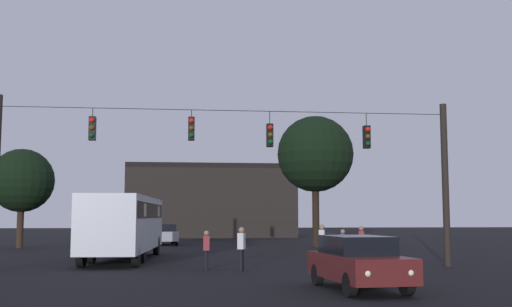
# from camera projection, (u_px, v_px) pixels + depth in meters

# --- Properties ---
(ground_plane) EXTENTS (168.00, 168.00, 0.00)m
(ground_plane) POSITION_uv_depth(u_px,v_px,m) (219.00, 256.00, 32.09)
(ground_plane) COLOR black
(ground_plane) RESTS_ON ground
(overhead_signal_span) EXTENTS (18.52, 0.44, 6.86)m
(overhead_signal_span) POSITION_uv_depth(u_px,v_px,m) (230.00, 168.00, 24.95)
(overhead_signal_span) COLOR black
(overhead_signal_span) RESTS_ON ground
(city_bus) EXTENTS (3.08, 11.12, 3.00)m
(city_bus) POSITION_uv_depth(u_px,v_px,m) (125.00, 221.00, 29.53)
(city_bus) COLOR #B7BCC6
(city_bus) RESTS_ON ground
(car_near_right) EXTENTS (2.17, 4.45, 1.52)m
(car_near_right) POSITION_uv_depth(u_px,v_px,m) (358.00, 262.00, 17.49)
(car_near_right) COLOR #511919
(car_near_right) RESTS_ON ground
(car_far_left) EXTENTS (2.27, 4.48, 1.52)m
(car_far_left) POSITION_uv_depth(u_px,v_px,m) (164.00, 234.00, 45.37)
(car_far_left) COLOR #99999E
(car_far_left) RESTS_ON ground
(pedestrian_crossing_left) EXTENTS (0.34, 0.42, 1.74)m
(pedestrian_crossing_left) POSITION_uv_depth(u_px,v_px,m) (322.00, 242.00, 26.69)
(pedestrian_crossing_left) COLOR black
(pedestrian_crossing_left) RESTS_ON ground
(pedestrian_crossing_center) EXTENTS (0.25, 0.37, 1.53)m
(pedestrian_crossing_center) POSITION_uv_depth(u_px,v_px,m) (206.00, 248.00, 24.10)
(pedestrian_crossing_center) COLOR black
(pedestrian_crossing_center) RESTS_ON ground
(pedestrian_crossing_right) EXTENTS (0.31, 0.40, 1.64)m
(pedestrian_crossing_right) POSITION_uv_depth(u_px,v_px,m) (361.00, 242.00, 28.29)
(pedestrian_crossing_right) COLOR black
(pedestrian_crossing_right) RESTS_ON ground
(pedestrian_near_bus) EXTENTS (0.34, 0.42, 1.67)m
(pedestrian_near_bus) POSITION_uv_depth(u_px,v_px,m) (241.00, 246.00, 23.70)
(pedestrian_near_bus) COLOR black
(pedestrian_near_bus) RESTS_ON ground
(pedestrian_trailing) EXTENTS (0.33, 0.41, 1.51)m
(pedestrian_trailing) POSITION_uv_depth(u_px,v_px,m) (343.00, 244.00, 27.26)
(pedestrian_trailing) COLOR black
(pedestrian_trailing) RESTS_ON ground
(corner_building) EXTENTS (16.82, 8.44, 7.32)m
(corner_building) POSITION_uv_depth(u_px,v_px,m) (211.00, 201.00, 63.67)
(corner_building) COLOR black
(corner_building) RESTS_ON ground
(tree_left_silhouette) EXTENTS (5.37, 5.37, 9.16)m
(tree_left_silhouette) POSITION_uv_depth(u_px,v_px,m) (315.00, 154.00, 43.35)
(tree_left_silhouette) COLOR black
(tree_left_silhouette) RESTS_ON ground
(tree_behind_building) EXTENTS (4.26, 4.26, 6.63)m
(tree_behind_building) POSITION_uv_depth(u_px,v_px,m) (22.00, 181.00, 41.33)
(tree_behind_building) COLOR #2D2116
(tree_behind_building) RESTS_ON ground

